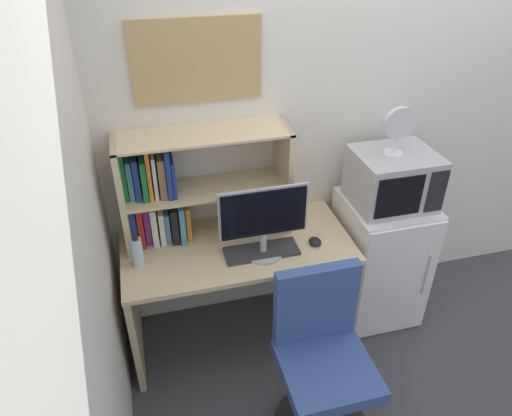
{
  "coord_description": "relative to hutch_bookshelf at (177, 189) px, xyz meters",
  "views": [
    {
      "loc": [
        -1.34,
        -2.41,
        2.36
      ],
      "look_at": [
        -0.8,
        -0.35,
        0.98
      ],
      "focal_mm": 33.39,
      "sensor_mm": 36.0,
      "label": 1
    }
  ],
  "objects": [
    {
      "name": "wall_corkboard",
      "position": [
        0.17,
        0.12,
        0.66
      ],
      "size": [
        0.66,
        0.02,
        0.42
      ],
      "primitive_type": "cube",
      "color": "tan"
    },
    {
      "name": "wall_left",
      "position": [
        -0.42,
        -1.47,
        0.27
      ],
      "size": [
        0.04,
        4.4,
        2.6
      ],
      "primitive_type": "cube",
      "color": "silver",
      "rests_on": "ground_plane"
    },
    {
      "name": "desk_fan",
      "position": [
        1.2,
        -0.17,
        0.3
      ],
      "size": [
        0.18,
        0.11,
        0.28
      ],
      "color": "silver",
      "rests_on": "microwave"
    },
    {
      "name": "computer_mouse",
      "position": [
        0.72,
        -0.29,
        -0.29
      ],
      "size": [
        0.07,
        0.08,
        0.03
      ],
      "primitive_type": "ellipsoid",
      "color": "black",
      "rests_on": "desk"
    },
    {
      "name": "wall_back",
      "position": [
        1.6,
        0.15,
        0.27
      ],
      "size": [
        6.4,
        0.04,
        2.6
      ],
      "primitive_type": "cube",
      "color": "silver",
      "rests_on": "ground_plane"
    },
    {
      "name": "desk_chair",
      "position": [
        0.55,
        -0.88,
        -0.61
      ],
      "size": [
        0.5,
        0.5,
        0.95
      ],
      "color": "black",
      "rests_on": "ground_plane"
    },
    {
      "name": "mini_fridge",
      "position": [
        1.22,
        -0.17,
        -0.6
      ],
      "size": [
        0.5,
        0.52,
        0.85
      ],
      "color": "white",
      "rests_on": "ground_plane"
    },
    {
      "name": "hutch_bookshelf",
      "position": [
        0.0,
        0.0,
        0.0
      ],
      "size": [
        0.93,
        0.29,
        0.62
      ],
      "color": "beige",
      "rests_on": "desk"
    },
    {
      "name": "microwave",
      "position": [
        1.22,
        -0.17,
        -0.02
      ],
      "size": [
        0.45,
        0.39,
        0.32
      ],
      "color": "#ADADB2",
      "rests_on": "mini_fridge"
    },
    {
      "name": "monitor",
      "position": [
        0.41,
        -0.29,
        -0.08
      ],
      "size": [
        0.48,
        0.22,
        0.41
      ],
      "color": "#B7B7BC",
      "rests_on": "desk"
    },
    {
      "name": "desk",
      "position": [
        0.29,
        -0.18,
        -0.52
      ],
      "size": [
        1.29,
        0.63,
        0.73
      ],
      "color": "beige",
      "rests_on": "ground_plane"
    },
    {
      "name": "keyboard",
      "position": [
        0.4,
        -0.29,
        -0.29
      ],
      "size": [
        0.41,
        0.15,
        0.02
      ],
      "primitive_type": "cube",
      "color": "#333338",
      "rests_on": "desk"
    },
    {
      "name": "water_bottle",
      "position": [
        -0.25,
        -0.22,
        -0.22
      ],
      "size": [
        0.06,
        0.06,
        0.19
      ],
      "color": "silver",
      "rests_on": "desk"
    }
  ]
}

